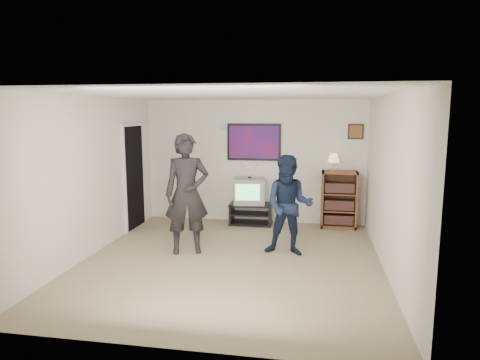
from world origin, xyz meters
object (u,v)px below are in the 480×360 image
(bookshelf, at_px, (339,200))
(person_short, at_px, (289,206))
(person_tall, at_px, (187,194))
(crt_television, at_px, (250,191))
(media_stand, at_px, (251,214))

(bookshelf, distance_m, person_short, 2.01)
(person_tall, distance_m, person_short, 1.63)
(person_tall, xyz_separation_m, person_short, (1.61, 0.17, -0.17))
(bookshelf, bearing_deg, crt_television, -178.38)
(bookshelf, height_order, person_tall, person_tall)
(media_stand, height_order, crt_television, crt_television)
(crt_television, bearing_deg, person_short, -70.21)
(person_short, bearing_deg, person_tall, -170.30)
(person_short, bearing_deg, media_stand, 119.95)
(crt_television, relative_size, person_short, 0.38)
(bookshelf, xyz_separation_m, person_short, (-0.88, -1.79, 0.24))
(media_stand, relative_size, person_short, 0.54)
(crt_television, distance_m, bookshelf, 1.77)
(crt_television, bearing_deg, bookshelf, -5.60)
(media_stand, distance_m, person_tall, 2.19)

